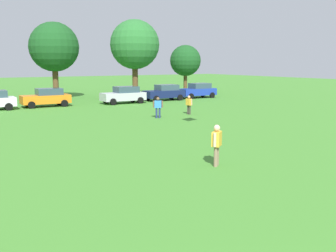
{
  "coord_description": "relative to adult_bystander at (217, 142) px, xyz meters",
  "views": [
    {
      "loc": [
        -3.98,
        -1.34,
        4.04
      ],
      "look_at": [
        1.92,
        8.46,
        2.16
      ],
      "focal_mm": 41.6,
      "sensor_mm": 36.0,
      "label": 1
    }
  ],
  "objects": [
    {
      "name": "tree_right",
      "position": [
        11.29,
        30.0,
        5.09
      ],
      "size": [
        5.77,
        5.77,
        8.99
      ],
      "color": "brown",
      "rests_on": "ground"
    },
    {
      "name": "parked_car_orange_3",
      "position": [
        -0.5,
        24.5,
        -0.12
      ],
      "size": [
        4.3,
        2.02,
        1.68
      ],
      "rotation": [
        0.0,
        0.0,
        3.14
      ],
      "color": "orange",
      "rests_on": "ground"
    },
    {
      "name": "adult_bystander",
      "position": [
        0.0,
        0.0,
        0.0
      ],
      "size": [
        0.63,
        0.57,
        1.64
      ],
      "rotation": [
        0.0,
        0.0,
        0.68
      ],
      "color": "#8C7259",
      "rests_on": "ground"
    },
    {
      "name": "tree_far_right",
      "position": [
        19.2,
        31.16,
        3.26
      ],
      "size": [
        4.03,
        4.03,
        6.28
      ],
      "color": "brown",
      "rests_on": "ground"
    },
    {
      "name": "bystander_midfield",
      "position": [
        7.69,
        13.28,
        -0.1
      ],
      "size": [
        0.32,
        0.7,
        1.48
      ],
      "rotation": [
        0.0,
        0.0,
        4.83
      ],
      "color": "#3F3833",
      "rests_on": "ground"
    },
    {
      "name": "tree_center_right",
      "position": [
        2.35,
        31.74,
        4.7
      ],
      "size": [
        5.39,
        5.39,
        8.4
      ],
      "color": "brown",
      "rests_on": "ground"
    },
    {
      "name": "parked_car_blue_6",
      "position": [
        16.64,
        24.68,
        -0.12
      ],
      "size": [
        4.3,
        2.02,
        1.68
      ],
      "rotation": [
        0.0,
        0.0,
        3.14
      ],
      "color": "#1E38AD",
      "rests_on": "ground"
    },
    {
      "name": "parked_car_navy_5",
      "position": [
        11.85,
        24.04,
        -0.12
      ],
      "size": [
        4.3,
        2.02,
        1.68
      ],
      "rotation": [
        0.0,
        0.0,
        3.14
      ],
      "color": "#141E4C",
      "rests_on": "ground"
    },
    {
      "name": "bystander_near_trees",
      "position": [
        4.6,
        12.75,
        -0.06
      ],
      "size": [
        0.63,
        0.51,
        1.54
      ],
      "rotation": [
        0.0,
        0.0,
        5.71
      ],
      "color": "navy",
      "rests_on": "ground"
    },
    {
      "name": "parked_car_silver_4",
      "position": [
        6.79,
        23.44,
        -0.12
      ],
      "size": [
        4.3,
        2.02,
        1.68
      ],
      "rotation": [
        0.0,
        0.0,
        3.14
      ],
      "color": "silver",
      "rests_on": "ground"
    }
  ]
}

